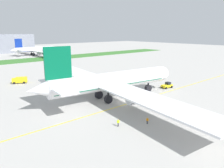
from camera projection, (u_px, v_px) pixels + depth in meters
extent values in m
plane|color=#ADAAA5|center=(121.00, 103.00, 65.04)|extent=(600.00, 600.00, 0.00)
cube|color=yellow|center=(126.00, 104.00, 63.47)|extent=(280.00, 0.36, 0.01)
cube|color=#38722D|center=(7.00, 62.00, 150.56)|extent=(320.00, 24.00, 0.10)
cylinder|color=white|center=(112.00, 81.00, 66.96)|extent=(40.74, 10.38, 5.32)
cube|color=#055938|center=(112.00, 84.00, 67.18)|extent=(39.08, 9.75, 0.64)
sphere|color=white|center=(161.00, 73.00, 78.59)|extent=(5.05, 5.05, 5.05)
cone|color=white|center=(38.00, 90.00, 54.73)|extent=(6.37, 5.22, 4.52)
cube|color=#055938|center=(58.00, 63.00, 56.20)|extent=(7.28, 1.45, 8.51)
cube|color=white|center=(50.00, 82.00, 61.53)|extent=(5.48, 9.00, 0.37)
cube|color=white|center=(64.00, 90.00, 52.92)|extent=(5.48, 9.00, 0.37)
cube|color=white|center=(78.00, 73.00, 82.89)|extent=(13.41, 37.19, 0.43)
cube|color=white|center=(155.00, 102.00, 49.17)|extent=(13.41, 37.19, 0.43)
cylinder|color=#B7BABF|center=(91.00, 81.00, 77.31)|extent=(5.38, 3.54, 2.92)
cylinder|color=black|center=(97.00, 80.00, 78.66)|extent=(0.82, 3.10, 3.07)
cylinder|color=#B7BABF|center=(136.00, 98.00, 56.82)|extent=(5.38, 3.54, 2.92)
cylinder|color=black|center=(143.00, 97.00, 58.18)|extent=(0.82, 3.10, 3.07)
cylinder|color=black|center=(148.00, 85.00, 76.08)|extent=(0.56, 0.56, 2.06)
cylinder|color=black|center=(148.00, 88.00, 76.32)|extent=(2.65, 1.45, 2.53)
cylinder|color=black|center=(99.00, 92.00, 68.36)|extent=(0.56, 0.56, 2.06)
cylinder|color=black|center=(99.00, 95.00, 68.61)|extent=(2.65, 1.45, 2.53)
cylinder|color=black|center=(108.00, 96.00, 63.84)|extent=(0.56, 0.56, 2.06)
cylinder|color=black|center=(108.00, 99.00, 64.09)|extent=(2.65, 1.45, 2.53)
cube|color=black|center=(160.00, 72.00, 78.00)|extent=(2.35, 4.19, 0.96)
sphere|color=black|center=(62.00, 84.00, 60.71)|extent=(0.37, 0.37, 0.37)
sphere|color=black|center=(72.00, 83.00, 62.36)|extent=(0.37, 0.37, 0.37)
sphere|color=black|center=(81.00, 81.00, 64.01)|extent=(0.37, 0.37, 0.37)
sphere|color=black|center=(91.00, 80.00, 65.66)|extent=(0.37, 0.37, 0.37)
sphere|color=black|center=(99.00, 79.00, 67.30)|extent=(0.37, 0.37, 0.37)
sphere|color=black|center=(108.00, 78.00, 68.95)|extent=(0.37, 0.37, 0.37)
sphere|color=black|center=(115.00, 77.00, 70.60)|extent=(0.37, 0.37, 0.37)
sphere|color=black|center=(123.00, 76.00, 72.25)|extent=(0.37, 0.37, 0.37)
sphere|color=black|center=(130.00, 75.00, 73.90)|extent=(0.37, 0.37, 0.37)
sphere|color=black|center=(137.00, 74.00, 75.54)|extent=(0.37, 0.37, 0.37)
sphere|color=black|center=(144.00, 73.00, 77.19)|extent=(0.37, 0.37, 0.37)
cube|color=yellow|center=(167.00, 86.00, 81.52)|extent=(4.59, 2.69, 0.83)
cube|color=black|center=(168.00, 83.00, 81.67)|extent=(1.76, 1.82, 0.90)
cylinder|color=black|center=(161.00, 88.00, 79.93)|extent=(1.80, 0.35, 0.12)
cylinder|color=black|center=(166.00, 88.00, 79.93)|extent=(0.94, 0.46, 0.90)
cylinder|color=black|center=(162.00, 87.00, 81.68)|extent=(0.94, 0.46, 0.90)
cylinder|color=black|center=(172.00, 87.00, 81.57)|extent=(0.94, 0.46, 0.90)
cylinder|color=black|center=(167.00, 86.00, 83.31)|extent=(0.94, 0.46, 0.90)
cylinder|color=black|center=(147.00, 122.00, 50.00)|extent=(0.12, 0.12, 0.80)
cylinder|color=orange|center=(146.00, 119.00, 49.90)|extent=(0.09, 0.09, 0.51)
cylinder|color=black|center=(148.00, 122.00, 49.91)|extent=(0.12, 0.12, 0.80)
cylinder|color=orange|center=(148.00, 120.00, 49.69)|extent=(0.09, 0.09, 0.51)
cube|color=orange|center=(147.00, 120.00, 49.79)|extent=(0.37, 0.48, 0.57)
sphere|color=tan|center=(147.00, 118.00, 49.70)|extent=(0.22, 0.22, 0.22)
cylinder|color=black|center=(118.00, 125.00, 48.56)|extent=(0.13, 0.13, 0.88)
cylinder|color=#BFE519|center=(117.00, 122.00, 48.34)|extent=(0.10, 0.10, 0.56)
cylinder|color=black|center=(119.00, 125.00, 48.63)|extent=(0.13, 0.13, 0.88)
cylinder|color=#BFE519|center=(119.00, 121.00, 48.51)|extent=(0.10, 0.10, 0.56)
cube|color=#BFE519|center=(118.00, 122.00, 48.41)|extent=(0.53, 0.41, 0.63)
sphere|color=tan|center=(118.00, 120.00, 48.31)|extent=(0.24, 0.24, 0.24)
cylinder|color=black|center=(184.00, 111.00, 57.11)|extent=(0.13, 0.13, 0.88)
cylinder|color=#BFE519|center=(185.00, 108.00, 56.94)|extent=(0.10, 0.10, 0.56)
cylinder|color=black|center=(184.00, 111.00, 57.12)|extent=(0.13, 0.13, 0.88)
cylinder|color=#BFE519|center=(183.00, 108.00, 56.95)|extent=(0.10, 0.10, 0.56)
cube|color=#BFE519|center=(184.00, 108.00, 56.94)|extent=(0.51, 0.50, 0.62)
sphere|color=tan|center=(184.00, 106.00, 56.83)|extent=(0.24, 0.24, 0.24)
cube|color=yellow|center=(21.00, 80.00, 88.80)|extent=(4.83, 3.90, 2.13)
cube|color=yellow|center=(14.00, 80.00, 88.21)|extent=(2.44, 2.62, 1.76)
cube|color=#263347|center=(12.00, 80.00, 87.95)|extent=(0.90, 1.65, 0.77)
cylinder|color=black|center=(14.00, 83.00, 87.40)|extent=(0.94, 0.68, 0.90)
cylinder|color=black|center=(15.00, 82.00, 89.44)|extent=(0.94, 0.68, 0.90)
cylinder|color=black|center=(24.00, 83.00, 88.28)|extent=(0.94, 0.68, 0.90)
cylinder|color=black|center=(25.00, 81.00, 90.32)|extent=(0.94, 0.68, 0.90)
cylinder|color=white|center=(35.00, 49.00, 190.94)|extent=(33.07, 4.91, 4.60)
cube|color=navy|center=(35.00, 50.00, 191.13)|extent=(31.74, 4.53, 0.55)
sphere|color=white|center=(54.00, 48.00, 202.35)|extent=(4.37, 4.37, 4.37)
cone|color=white|center=(13.00, 50.00, 178.93)|extent=(5.09, 3.96, 3.91)
cube|color=navy|center=(18.00, 43.00, 180.61)|extent=(5.95, 0.52, 7.36)
cube|color=white|center=(16.00, 49.00, 184.80)|extent=(3.70, 7.39, 0.32)
cube|color=white|center=(20.00, 50.00, 178.10)|extent=(3.70, 7.39, 0.32)
cube|color=white|center=(26.00, 49.00, 202.53)|extent=(7.55, 29.79, 0.37)
cube|color=white|center=(42.00, 52.00, 177.51)|extent=(7.55, 29.79, 0.37)
cylinder|color=#B7BABF|center=(30.00, 51.00, 198.62)|extent=(4.39, 2.57, 2.53)
cylinder|color=black|center=(33.00, 51.00, 200.02)|extent=(0.40, 2.66, 2.66)
cylinder|color=#B7BABF|center=(40.00, 53.00, 183.35)|extent=(4.39, 2.57, 2.53)
cylinder|color=black|center=(42.00, 52.00, 184.75)|extent=(0.40, 2.66, 2.66)
cylinder|color=black|center=(49.00, 52.00, 199.75)|extent=(0.48, 0.48, 1.78)
cylinder|color=black|center=(49.00, 53.00, 199.97)|extent=(2.19, 1.00, 2.18)
cylinder|color=black|center=(32.00, 53.00, 191.76)|extent=(0.48, 0.48, 1.78)
cylinder|color=black|center=(32.00, 54.00, 191.98)|extent=(2.19, 1.00, 2.18)
cylinder|color=black|center=(34.00, 53.00, 188.25)|extent=(0.48, 0.48, 1.78)
cylinder|color=black|center=(34.00, 54.00, 188.46)|extent=(2.19, 1.00, 2.18)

